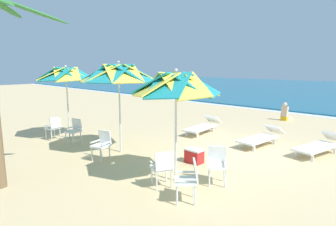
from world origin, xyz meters
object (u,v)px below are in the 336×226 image
object	(u,v)px
beach_umbrella_0	(176,85)
beach_umbrella_1	(119,74)
plastic_chair_5	(74,130)
beach_umbrella_2	(66,75)
plastic_chair_0	(217,163)
plastic_chair_3	(102,143)
plastic_chair_4	(54,127)
sun_lounger_2	(203,126)
sun_lounger_1	(261,137)
cooler_box	(194,156)
sun_lounger_0	(320,145)
plastic_chair_1	(162,166)
beachgoer_seated	(286,114)
plastic_chair_2	(189,178)

from	to	relation	value
beach_umbrella_0	beach_umbrella_1	bearing A→B (deg)	170.16
plastic_chair_5	beach_umbrella_2	bearing A→B (deg)	165.68
beach_umbrella_0	beach_umbrella_2	size ratio (longest dim) A/B	0.97
plastic_chair_0	beach_umbrella_1	bearing A→B (deg)	-178.50
plastic_chair_3	plastic_chair_4	bearing A→B (deg)	179.39
beach_umbrella_1	beach_umbrella_2	xyz separation A→B (m)	(-2.79, -0.30, -0.09)
beach_umbrella_2	sun_lounger_2	size ratio (longest dim) A/B	1.25
sun_lounger_1	cooler_box	bearing A→B (deg)	-100.73
sun_lounger_0	plastic_chair_1	bearing A→B (deg)	-109.67
plastic_chair_4	cooler_box	distance (m)	5.58
plastic_chair_3	plastic_chair_5	world-z (taller)	same
plastic_chair_5	plastic_chair_0	bearing A→B (deg)	6.04
beach_umbrella_2	plastic_chair_3	bearing A→B (deg)	-9.95
plastic_chair_4	sun_lounger_1	bearing A→B (deg)	38.21
plastic_chair_3	beachgoer_seated	world-z (taller)	beachgoer_seated
beach_umbrella_2	sun_lounger_2	bearing A→B (deg)	53.09
plastic_chair_4	sun_lounger_2	world-z (taller)	plastic_chair_4
plastic_chair_4	beachgoer_seated	bearing A→B (deg)	64.24
plastic_chair_0	sun_lounger_2	xyz separation A→B (m)	(-3.22, 3.79, -0.22)
beach_umbrella_1	plastic_chair_5	size ratio (longest dim) A/B	3.32
plastic_chair_3	sun_lounger_1	xyz separation A→B (m)	(2.67, 4.68, -0.22)
plastic_chair_2	plastic_chair_5	distance (m)	5.73
plastic_chair_3	sun_lounger_1	distance (m)	5.39
sun_lounger_0	beachgoer_seated	xyz separation A→B (m)	(-2.93, 4.86, 0.01)
plastic_chair_2	beach_umbrella_2	size ratio (longest dim) A/B	0.32
plastic_chair_4	plastic_chair_5	world-z (taller)	same
plastic_chair_5	sun_lounger_0	world-z (taller)	plastic_chair_5
plastic_chair_4	sun_lounger_2	distance (m)	5.76
beach_umbrella_1	plastic_chair_5	bearing A→B (deg)	-166.17
plastic_chair_1	plastic_chair_4	size ratio (longest dim) A/B	1.00
plastic_chair_1	beach_umbrella_0	bearing A→B (deg)	94.03
beach_umbrella_1	plastic_chair_3	size ratio (longest dim) A/B	3.32
plastic_chair_2	beachgoer_seated	distance (m)	10.26
sun_lounger_2	beach_umbrella_1	bearing A→B (deg)	-95.18
plastic_chair_2	sun_lounger_0	distance (m)	5.30
plastic_chair_3	cooler_box	world-z (taller)	plastic_chair_3
beach_umbrella_2	plastic_chair_5	distance (m)	2.05
beach_umbrella_1	sun_lounger_0	distance (m)	6.60
sun_lounger_0	plastic_chair_2	bearing A→B (deg)	-100.56
plastic_chair_3	cooler_box	size ratio (longest dim) A/B	1.73
beachgoer_seated	sun_lounger_0	bearing A→B (deg)	-58.91
plastic_chair_1	plastic_chair_0	bearing A→B (deg)	54.83
beach_umbrella_1	plastic_chair_5	xyz separation A→B (m)	(-2.02, -0.50, -1.98)
plastic_chair_0	plastic_chair_3	world-z (taller)	same
plastic_chair_0	beachgoer_seated	world-z (taller)	beachgoer_seated
plastic_chair_2	sun_lounger_1	world-z (taller)	plastic_chair_2
plastic_chair_2	cooler_box	world-z (taller)	plastic_chair_2
plastic_chair_2	sun_lounger_1	distance (m)	4.98
beach_umbrella_2	cooler_box	distance (m)	5.67
sun_lounger_0	sun_lounger_1	xyz separation A→B (m)	(-1.76, -0.29, 0.00)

